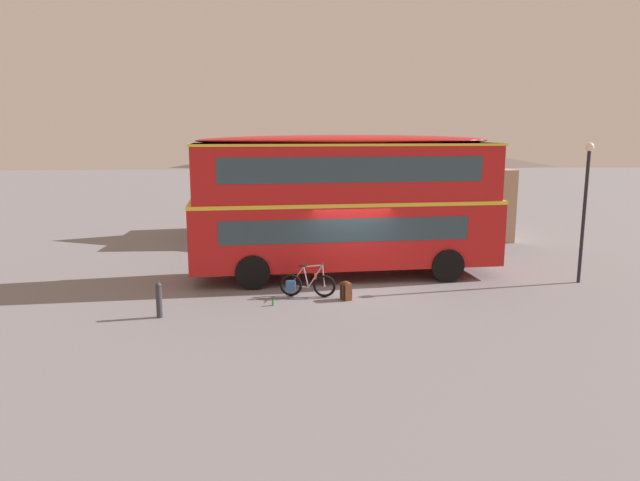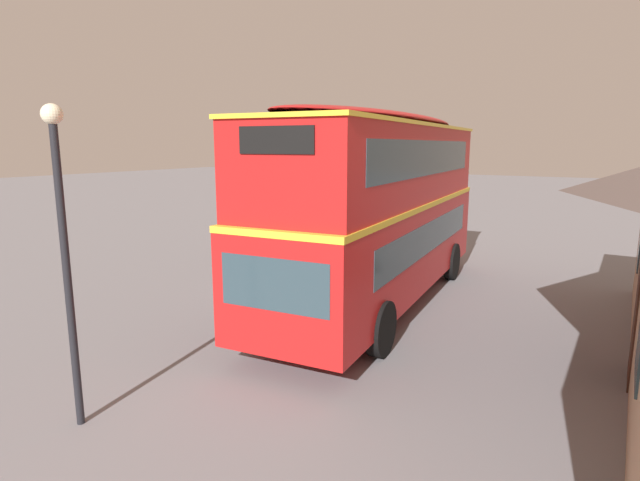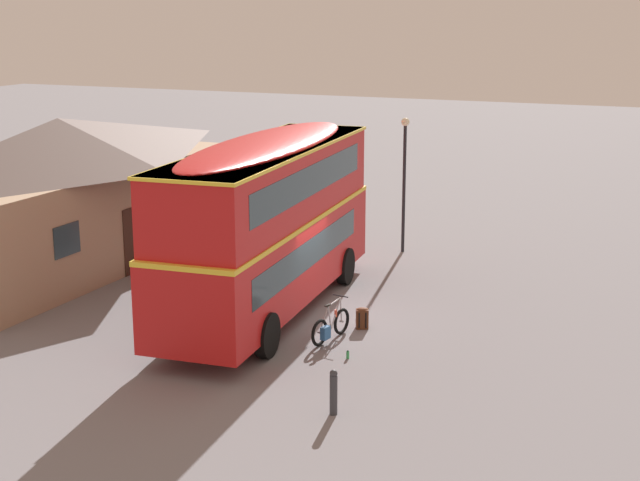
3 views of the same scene
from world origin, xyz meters
name	(u,v)px [view 2 (image 2 of 3)]	position (x,y,z in m)	size (l,w,h in m)	color
ground_plane	(332,295)	(0.00, 0.00, 0.00)	(120.00, 120.00, 0.00)	slate
double_decker_bus	(381,201)	(-0.07, 1.35, 2.64)	(10.49, 3.30, 4.79)	black
touring_bicycle	(327,266)	(-1.55, -1.04, 0.37)	(1.69, 0.50, 1.05)	black
backpack_on_ground	(295,275)	(-0.37, -1.45, 0.29)	(0.35, 0.38, 0.56)	#592D19
water_bottle_green_metal	(319,265)	(-2.52, -1.88, 0.10)	(0.07, 0.07, 0.21)	green
street_lamp	(63,234)	(7.51, -0.01, 2.82)	(0.28, 0.28, 4.56)	black
kerb_bollard	(340,237)	(-5.54, -2.74, 0.50)	(0.16, 0.16, 0.97)	#333338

